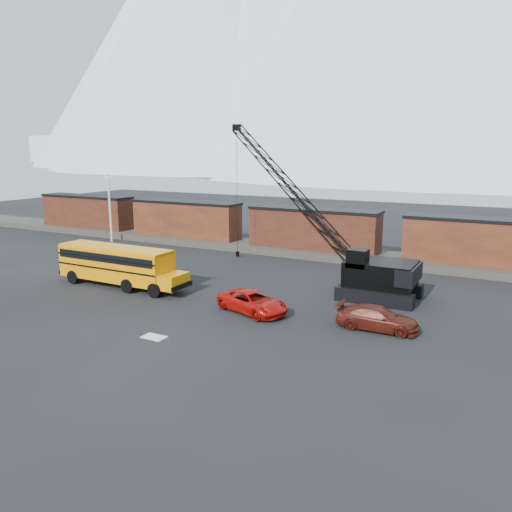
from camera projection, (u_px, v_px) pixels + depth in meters
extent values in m
plane|color=black|center=(187.00, 316.00, 32.67)|extent=(160.00, 160.00, 0.00)
cone|color=white|center=(194.00, 46.00, 324.05)|extent=(240.00, 240.00, 160.00)
cone|color=white|center=(338.00, 3.00, 295.72)|extent=(280.00, 280.00, 200.00)
cone|color=white|center=(141.00, 78.00, 397.50)|extent=(220.00, 220.00, 140.00)
cube|color=white|center=(496.00, 148.00, 323.31)|extent=(800.00, 80.00, 24.00)
cube|color=#4D4840|center=(313.00, 252.00, 51.56)|extent=(120.00, 5.00, 0.70)
cube|color=#582518|center=(87.00, 212.00, 65.86)|extent=(13.50, 2.90, 4.00)
cube|color=black|center=(86.00, 196.00, 65.43)|extent=(13.70, 3.10, 0.25)
cube|color=black|center=(66.00, 222.00, 68.15)|extent=(2.20, 2.40, 0.60)
cube|color=black|center=(112.00, 227.00, 64.27)|extent=(2.20, 2.40, 0.60)
cube|color=#441813|center=(186.00, 219.00, 58.47)|extent=(13.50, 2.90, 4.00)
cube|color=black|center=(186.00, 202.00, 58.04)|extent=(13.70, 3.10, 0.25)
cube|color=black|center=(158.00, 231.00, 60.76)|extent=(2.20, 2.40, 0.60)
cube|color=black|center=(217.00, 237.00, 56.88)|extent=(2.20, 2.40, 0.60)
cube|color=#582518|center=(313.00, 229.00, 51.07)|extent=(13.50, 2.90, 4.00)
cube|color=black|center=(314.00, 210.00, 50.65)|extent=(13.70, 3.10, 0.25)
cube|color=black|center=(276.00, 242.00, 53.37)|extent=(2.20, 2.40, 0.60)
cube|color=black|center=(353.00, 249.00, 49.48)|extent=(2.20, 2.40, 0.60)
cube|color=#441813|center=(484.00, 243.00, 43.68)|extent=(13.50, 2.90, 4.00)
cube|color=black|center=(486.00, 220.00, 43.25)|extent=(13.70, 3.10, 0.25)
cube|color=black|center=(432.00, 257.00, 45.97)|extent=(2.20, 2.40, 0.60)
cylinder|color=silver|center=(110.00, 208.00, 58.44)|extent=(0.24, 0.24, 8.00)
cube|color=silver|center=(108.00, 177.00, 57.70)|extent=(1.40, 0.12, 0.12)
cube|color=silver|center=(154.00, 337.00, 28.98)|extent=(1.40, 0.90, 0.02)
cube|color=orange|center=(116.00, 264.00, 39.63)|extent=(10.00, 2.50, 2.50)
cube|color=orange|center=(173.00, 281.00, 37.19)|extent=(1.60, 2.30, 1.10)
cube|color=orange|center=(115.00, 248.00, 39.36)|extent=(10.00, 2.30, 0.18)
cube|color=black|center=(104.00, 258.00, 38.40)|extent=(9.60, 0.05, 0.65)
cube|color=black|center=(126.00, 252.00, 40.57)|extent=(9.60, 0.05, 0.65)
cube|color=black|center=(182.00, 286.00, 36.86)|extent=(0.15, 2.45, 0.35)
cube|color=black|center=(72.00, 269.00, 42.17)|extent=(0.15, 2.50, 0.35)
cylinder|color=black|center=(73.00, 277.00, 40.56)|extent=(1.10, 0.35, 1.10)
cylinder|color=black|center=(95.00, 271.00, 42.55)|extent=(1.10, 0.35, 1.10)
cylinder|color=black|center=(128.00, 286.00, 37.88)|extent=(1.10, 0.35, 1.10)
cylinder|color=black|center=(148.00, 279.00, 39.87)|extent=(1.10, 0.35, 1.10)
cylinder|color=black|center=(155.00, 290.00, 36.68)|extent=(1.10, 0.35, 1.10)
cylinder|color=black|center=(174.00, 283.00, 38.67)|extent=(1.10, 0.35, 1.10)
imported|color=#B50D08|center=(253.00, 302.00, 33.27)|extent=(5.72, 3.92, 1.45)
imported|color=#51160E|center=(377.00, 318.00, 30.10)|extent=(5.04, 2.26, 1.43)
cube|color=black|center=(374.00, 297.00, 35.10)|extent=(5.50, 1.00, 1.00)
cube|color=black|center=(385.00, 287.00, 37.86)|extent=(5.50, 1.00, 1.00)
cube|color=black|center=(381.00, 273.00, 36.19)|extent=(4.80, 3.60, 1.80)
cube|color=black|center=(409.00, 274.00, 35.23)|extent=(1.20, 3.80, 1.20)
cube|color=black|center=(358.00, 258.00, 35.55)|extent=(1.40, 1.20, 1.30)
cube|color=black|center=(355.00, 260.00, 35.08)|extent=(1.20, 0.06, 0.90)
cube|color=black|center=(237.00, 127.00, 48.02)|extent=(0.70, 0.50, 0.60)
cylinder|color=black|center=(237.00, 194.00, 49.35)|extent=(0.04, 0.04, 12.50)
cube|color=black|center=(238.00, 254.00, 50.60)|extent=(0.25, 0.25, 0.50)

